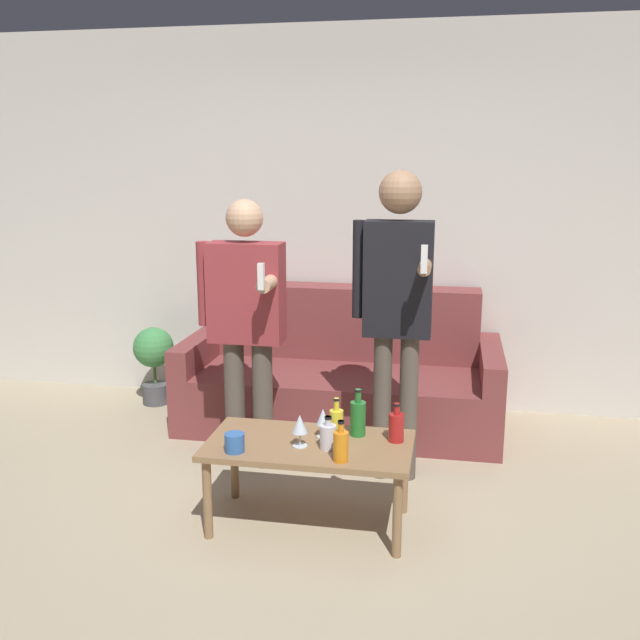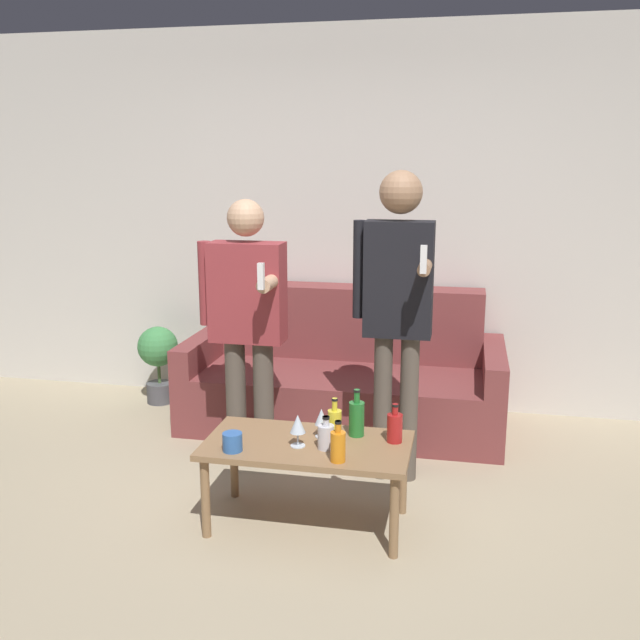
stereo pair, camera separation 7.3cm
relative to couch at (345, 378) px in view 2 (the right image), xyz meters
name	(u,v)px [view 2 (the right image)]	position (x,y,z in m)	size (l,w,h in m)	color
ground_plane	(275,554)	(-0.02, -1.76, -0.32)	(16.00, 16.00, 0.00)	tan
wall_back	(353,222)	(-0.02, 0.45, 1.03)	(8.00, 0.06, 2.70)	silver
couch	(345,378)	(0.00, 0.00, 0.00)	(2.13, 0.92, 0.91)	brown
coffee_table	(307,452)	(0.06, -1.46, 0.07)	(1.01, 0.53, 0.44)	#8E6B47
bottle_orange	(335,425)	(0.19, -1.42, 0.21)	(0.07, 0.07, 0.23)	yellow
bottle_green	(326,436)	(0.17, -1.51, 0.19)	(0.08, 0.08, 0.16)	silver
bottle_dark	(357,417)	(0.28, -1.32, 0.22)	(0.08, 0.08, 0.24)	#23752D
bottle_yellow	(338,445)	(0.25, -1.64, 0.20)	(0.07, 0.07, 0.20)	orange
bottle_red	(395,427)	(0.48, -1.36, 0.20)	(0.08, 0.08, 0.20)	#B21E1E
wine_glass_near	(298,425)	(0.03, -1.51, 0.23)	(0.08, 0.08, 0.16)	silver
wine_glass_far	(321,418)	(0.12, -1.37, 0.22)	(0.07, 0.07, 0.15)	silver
cup_on_table	(232,442)	(-0.26, -1.63, 0.17)	(0.10, 0.10, 0.09)	#3366B2
person_standing_left	(247,314)	(-0.44, -0.81, 0.61)	(0.50, 0.42, 1.58)	brown
person_standing_right	(397,298)	(0.43, -0.83, 0.74)	(0.44, 0.43, 1.74)	brown
potted_plant	(158,355)	(-1.43, 0.10, 0.05)	(0.30, 0.30, 0.58)	#4C4C51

